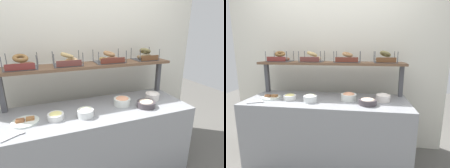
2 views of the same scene
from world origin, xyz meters
The scene contains 17 objects.
ground_plane centered at (0.00, 0.00, 0.00)m, with size 8.00×8.00×0.00m, color #595651.
back_wall centered at (0.00, 0.55, 1.20)m, with size 3.13×0.06×2.40m, color silver.
deli_counter centered at (0.00, 0.00, 0.42)m, with size 1.93×0.70×0.85m, color gray.
shelf_riser_left centered at (-0.91, 0.27, 1.05)m, with size 0.05×0.05×0.40m, color #4C4C51.
shelf_riser_right centered at (0.91, 0.27, 1.05)m, with size 0.05×0.05×0.40m, color #4C4C51.
upper_shelf centered at (0.00, 0.27, 1.26)m, with size 1.89×0.32×0.03m, color brown.
bowl_tuna_salad centered at (0.49, -0.13, 0.89)m, with size 0.20×0.20×0.08m.
bowl_lox_spread centered at (0.27, 0.00, 0.90)m, with size 0.18×0.18×0.10m.
bowl_scallion_spread centered at (-0.17, -0.12, 0.89)m, with size 0.16×0.16×0.09m.
bowl_cream_cheese centered at (0.67, 0.02, 0.90)m, with size 0.16×0.16×0.10m.
bowl_egg_salad centered at (-0.44, -0.07, 0.88)m, with size 0.15×0.15×0.07m.
serving_plate_white centered at (-0.70, -0.04, 0.86)m, with size 0.23×0.23×0.04m.
serving_spoon_near_plate centered at (-0.74, -0.24, 0.86)m, with size 0.16×0.10×0.01m.
bagel_basket_cinnamon_raisin centered at (-0.69, 0.26, 1.33)m, with size 0.30×0.24×0.14m.
bagel_basket_plain centered at (-0.25, 0.28, 1.33)m, with size 0.30×0.26×0.15m.
bagel_basket_everything centered at (0.22, 0.28, 1.32)m, with size 0.33×0.25×0.14m.
bagel_basket_poppy centered at (0.69, 0.28, 1.33)m, with size 0.28×0.25×0.16m.
Camera 2 is at (0.43, -2.02, 1.46)m, focal length 28.40 mm.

